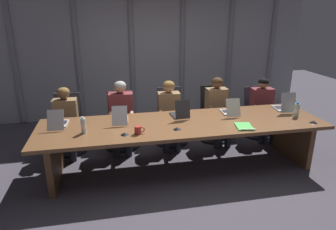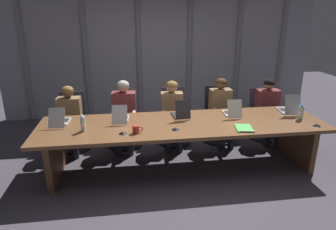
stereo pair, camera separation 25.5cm
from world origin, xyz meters
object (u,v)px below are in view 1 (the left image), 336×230
object	(u,v)px
laptop_center	(180,113)
water_bottle_primary	(83,126)
laptop_right_end	(284,107)
conference_mic_middle	(125,134)
coffee_mug_near	(138,130)
person_left_mid	(121,112)
conference_mic_left_side	(177,128)
office_chair_left_end	(69,130)
person_right_end	(263,105)
office_chair_center	(171,122)
spiral_notepad	(244,126)
office_chair_right_mid	(214,119)
water_bottle_secondary	(297,110)
person_center	(170,110)
laptop_left_mid	(120,118)
conference_mic_right_side	(313,122)
laptop_right_mid	(230,111)
laptop_left_end	(58,123)
person_right_mid	(218,107)
person_left_end	(65,118)
office_chair_right_end	(258,117)
office_chair_left_mid	(122,127)

from	to	relation	value
laptop_center	water_bottle_primary	distance (m)	1.46
laptop_right_end	conference_mic_middle	size ratio (longest dim) A/B	4.01
coffee_mug_near	conference_mic_middle	distance (m)	0.18
water_bottle_primary	person_left_mid	bearing A→B (deg)	60.55
laptop_center	conference_mic_left_side	distance (m)	0.53
office_chair_left_end	person_right_end	distance (m)	3.50
office_chair_center	spiral_notepad	xyz separation A→B (m)	(0.76, -1.34, 0.38)
office_chair_right_mid	water_bottle_secondary	world-z (taller)	office_chair_right_mid
laptop_center	conference_mic_middle	bearing A→B (deg)	117.30
person_center	laptop_left_mid	bearing A→B (deg)	-51.51
conference_mic_right_side	spiral_notepad	bearing A→B (deg)	177.21
laptop_right_mid	coffee_mug_near	world-z (taller)	laptop_right_mid
office_chair_center	conference_mic_right_side	world-z (taller)	office_chair_center
water_bottle_secondary	person_left_mid	bearing A→B (deg)	160.64
conference_mic_left_side	spiral_notepad	bearing A→B (deg)	-5.61
laptop_left_end	person_right_mid	bearing A→B (deg)	-73.54
conference_mic_right_side	coffee_mug_near	bearing A→B (deg)	177.57
laptop_center	water_bottle_primary	bearing A→B (deg)	100.12
laptop_left_mid	person_right_mid	distance (m)	1.86
coffee_mug_near	conference_mic_right_side	distance (m)	2.55
person_left_mid	water_bottle_primary	xyz separation A→B (m)	(-0.54, -0.96, 0.16)
laptop_center	conference_mic_left_side	bearing A→B (deg)	157.34
office_chair_right_mid	conference_mic_left_side	bearing A→B (deg)	-37.56
laptop_right_end	conference_mic_right_side	world-z (taller)	laptop_right_end
laptop_left_end	coffee_mug_near	world-z (taller)	laptop_left_end
person_right_mid	office_chair_center	bearing A→B (deg)	-102.70
person_left_mid	water_bottle_secondary	world-z (taller)	person_left_mid
spiral_notepad	conference_mic_middle	bearing A→B (deg)	-171.10
laptop_center	person_right_end	size ratio (longest dim) A/B	0.33
laptop_center	person_left_end	world-z (taller)	person_left_end
office_chair_right_mid	spiral_notepad	xyz separation A→B (m)	(-0.06, -1.34, 0.38)
person_left_end	conference_mic_middle	bearing A→B (deg)	39.64
laptop_right_end	laptop_right_mid	bearing A→B (deg)	97.48
office_chair_left_end	spiral_notepad	bearing A→B (deg)	63.79
conference_mic_left_side	water_bottle_primary	bearing A→B (deg)	173.93
laptop_left_end	conference_mic_right_side	world-z (taller)	laptop_left_end
office_chair_left_end	spiral_notepad	xyz separation A→B (m)	(2.54, -1.34, 0.38)
office_chair_right_end	person_left_end	size ratio (longest dim) A/B	0.81
water_bottle_primary	conference_mic_middle	size ratio (longest dim) A/B	2.08
person_center	office_chair_left_end	bearing A→B (deg)	-92.08
laptop_left_mid	office_chair_right_mid	distance (m)	1.96
water_bottle_primary	conference_mic_right_side	distance (m)	3.27
laptop_left_end	office_chair_left_mid	distance (m)	1.27
person_right_mid	coffee_mug_near	bearing A→B (deg)	-55.47
laptop_left_end	person_right_end	distance (m)	3.56
office_chair_right_end	person_center	size ratio (longest dim) A/B	0.79
office_chair_right_mid	person_center	bearing A→B (deg)	-78.48
laptop_left_end	person_left_mid	xyz separation A→B (m)	(0.91, 0.63, -0.11)
water_bottle_secondary	conference_mic_middle	world-z (taller)	water_bottle_secondary
laptop_right_end	office_chair_right_end	size ratio (longest dim) A/B	0.48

